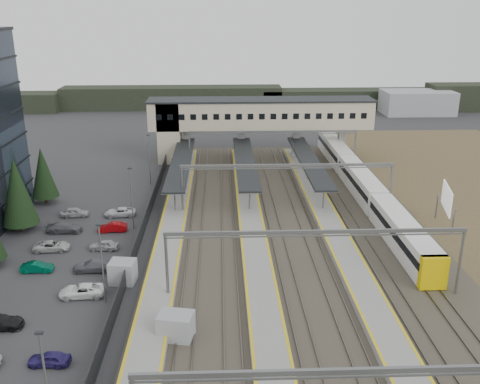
{
  "coord_description": "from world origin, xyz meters",
  "views": [
    {
      "loc": [
        3.18,
        -53.3,
        26.77
      ],
      "look_at": [
        5.65,
        12.16,
        4.0
      ],
      "focal_mm": 40.0,
      "sensor_mm": 36.0,
      "label": 1
    }
  ],
  "objects_px": {
    "relay_cabin_far": "(123,272)",
    "footbridge": "(245,117)",
    "train": "(361,183)",
    "billboard": "(447,199)",
    "relay_cabin_near": "(176,327)"
  },
  "relations": [
    {
      "from": "relay_cabin_far",
      "to": "billboard",
      "type": "bearing_deg",
      "value": 19.09
    },
    {
      "from": "relay_cabin_near",
      "to": "footbridge",
      "type": "height_order",
      "value": "footbridge"
    },
    {
      "from": "relay_cabin_near",
      "to": "relay_cabin_far",
      "type": "distance_m",
      "value": 11.94
    },
    {
      "from": "relay_cabin_far",
      "to": "footbridge",
      "type": "relative_size",
      "value": 0.07
    },
    {
      "from": "footbridge",
      "to": "train",
      "type": "distance_m",
      "value": 27.12
    },
    {
      "from": "footbridge",
      "to": "billboard",
      "type": "distance_m",
      "value": 40.81
    },
    {
      "from": "relay_cabin_near",
      "to": "billboard",
      "type": "relative_size",
      "value": 0.53
    },
    {
      "from": "train",
      "to": "billboard",
      "type": "bearing_deg",
      "value": -56.55
    },
    {
      "from": "footbridge",
      "to": "billboard",
      "type": "bearing_deg",
      "value": -53.57
    },
    {
      "from": "relay_cabin_near",
      "to": "relay_cabin_far",
      "type": "relative_size",
      "value": 1.17
    },
    {
      "from": "relay_cabin_far",
      "to": "footbridge",
      "type": "height_order",
      "value": "footbridge"
    },
    {
      "from": "train",
      "to": "billboard",
      "type": "height_order",
      "value": "billboard"
    },
    {
      "from": "relay_cabin_near",
      "to": "billboard",
      "type": "height_order",
      "value": "billboard"
    },
    {
      "from": "relay_cabin_far",
      "to": "footbridge",
      "type": "bearing_deg",
      "value": 72.35
    },
    {
      "from": "relay_cabin_near",
      "to": "train",
      "type": "distance_m",
      "value": 43.24
    }
  ]
}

